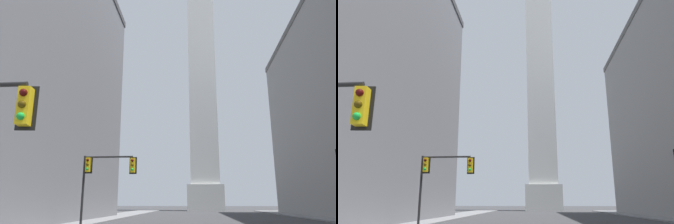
{
  "view_description": "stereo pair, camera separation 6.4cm",
  "coord_description": "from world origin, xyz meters",
  "views": [
    {
      "loc": [
        -2.14,
        -1.91,
        1.77
      ],
      "look_at": [
        -6.04,
        44.6,
        14.76
      ],
      "focal_mm": 35.0,
      "sensor_mm": 36.0,
      "label": 1
    },
    {
      "loc": [
        -2.08,
        -1.91,
        1.77
      ],
      "look_at": [
        -6.04,
        44.6,
        14.76
      ],
      "focal_mm": 35.0,
      "sensor_mm": 36.0,
      "label": 2
    }
  ],
  "objects": [
    {
      "name": "obelisk",
      "position": [
        0.0,
        78.59,
        38.77
      ],
      "size": [
        8.44,
        8.44,
        80.49
      ],
      "color": "silver",
      "rests_on": "ground_plane"
    },
    {
      "name": "traffic_light_mid_left",
      "position": [
        -9.43,
        23.31,
        4.06
      ],
      "size": [
        4.32,
        0.5,
        5.36
      ],
      "color": "black",
      "rests_on": "ground_plane"
    },
    {
      "name": "sidewalk_left",
      "position": [
        -13.08,
        28.29,
        0.07
      ],
      "size": [
        5.0,
        94.31,
        0.15
      ],
      "primitive_type": "cube",
      "color": "slate",
      "rests_on": "ground_plane"
    }
  ]
}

